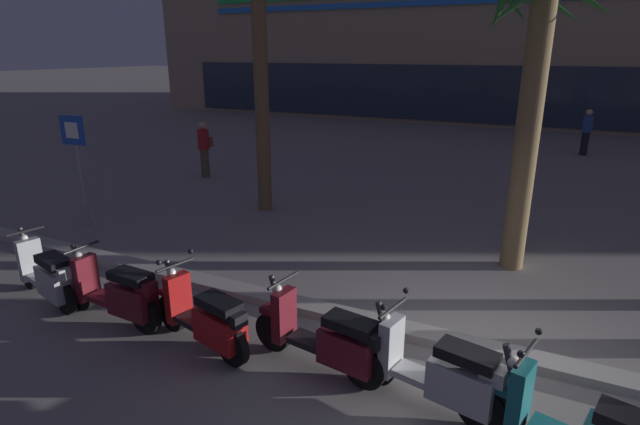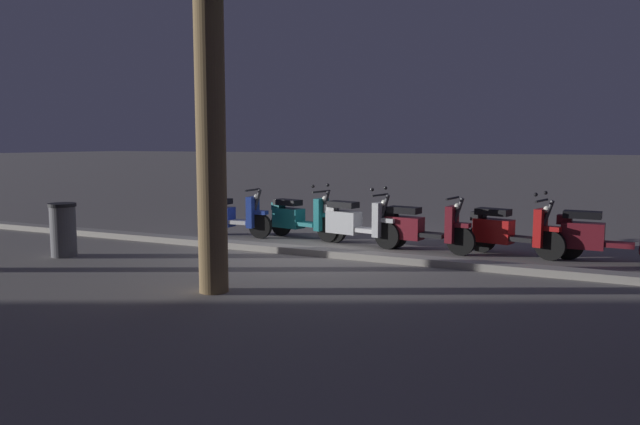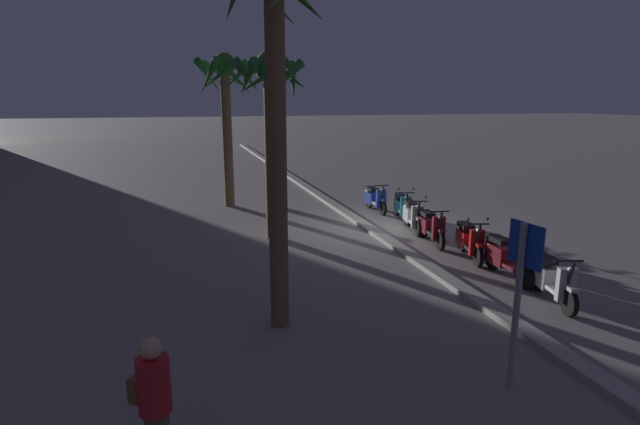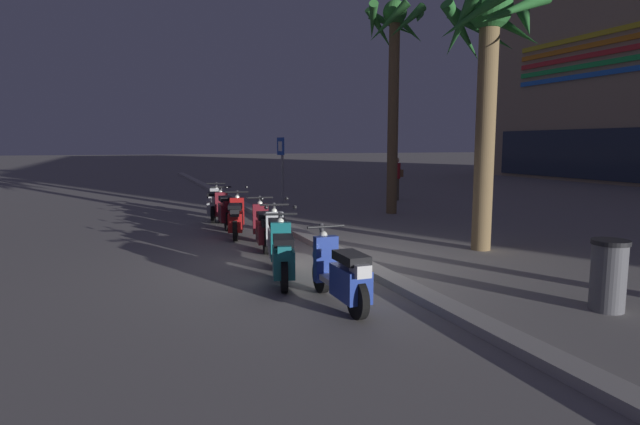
{
  "view_description": "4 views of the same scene",
  "coord_description": "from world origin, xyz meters",
  "px_view_note": "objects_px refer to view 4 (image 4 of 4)",
  "views": [
    {
      "loc": [
        0.41,
        -5.61,
        3.65
      ],
      "look_at": [
        -2.74,
        0.87,
        1.33
      ],
      "focal_mm": 28.08,
      "sensor_mm": 36.0,
      "label": 1
    },
    {
      "loc": [
        -4.83,
        9.9,
        2.02
      ],
      "look_at": [
        -0.85,
        1.44,
        0.93
      ],
      "focal_mm": 33.93,
      "sensor_mm": 36.0,
      "label": 2
    },
    {
      "loc": [
        -14.11,
        5.9,
        4.01
      ],
      "look_at": [
        -2.57,
        2.54,
        1.25
      ],
      "focal_mm": 28.03,
      "sensor_mm": 36.0,
      "label": 3
    },
    {
      "loc": [
        8.77,
        -3.68,
        2.2
      ],
      "look_at": [
        -0.92,
        -0.03,
        0.83
      ],
      "focal_mm": 29.48,
      "sensor_mm": 36.0,
      "label": 4
    }
  ],
  "objects_px": {
    "scooter_maroon_far_back": "(263,228)",
    "palm_tree_mid_walkway": "(394,54)",
    "scooter_silver_mid_rear": "(215,205)",
    "scooter_red_mid_centre": "(236,219)",
    "scooter_blue_mid_front": "(342,276)",
    "crossing_sign": "(282,164)",
    "pedestrian_strolling_near_curb": "(396,177)",
    "scooter_maroon_last_in_row": "(224,211)",
    "scooter_silver_second_in_line": "(277,239)",
    "palm_tree_far_corner": "(489,56)",
    "scooter_teal_tail_end": "(283,256)",
    "litter_bin": "(609,275)"
  },
  "relations": [
    {
      "from": "scooter_maroon_far_back",
      "to": "palm_tree_mid_walkway",
      "type": "relative_size",
      "value": 0.28
    },
    {
      "from": "scooter_silver_mid_rear",
      "to": "scooter_red_mid_centre",
      "type": "height_order",
      "value": "scooter_red_mid_centre"
    },
    {
      "from": "scooter_red_mid_centre",
      "to": "scooter_blue_mid_front",
      "type": "xyz_separation_m",
      "value": [
        5.78,
        0.24,
        -0.01
      ]
    },
    {
      "from": "scooter_red_mid_centre",
      "to": "scooter_blue_mid_front",
      "type": "height_order",
      "value": "scooter_red_mid_centre"
    },
    {
      "from": "scooter_silver_mid_rear",
      "to": "crossing_sign",
      "type": "distance_m",
      "value": 3.86
    },
    {
      "from": "scooter_red_mid_centre",
      "to": "crossing_sign",
      "type": "bearing_deg",
      "value": 153.26
    },
    {
      "from": "scooter_silver_mid_rear",
      "to": "scooter_maroon_far_back",
      "type": "xyz_separation_m",
      "value": [
        4.48,
        0.28,
        -0.01
      ]
    },
    {
      "from": "scooter_silver_mid_rear",
      "to": "scooter_red_mid_centre",
      "type": "relative_size",
      "value": 1.02
    },
    {
      "from": "scooter_red_mid_centre",
      "to": "pedestrian_strolling_near_curb",
      "type": "xyz_separation_m",
      "value": [
        -5.91,
        7.49,
        0.44
      ]
    },
    {
      "from": "scooter_maroon_last_in_row",
      "to": "scooter_silver_mid_rear",
      "type": "bearing_deg",
      "value": -178.99
    },
    {
      "from": "scooter_silver_second_in_line",
      "to": "palm_tree_far_corner",
      "type": "height_order",
      "value": "palm_tree_far_corner"
    },
    {
      "from": "scooter_maroon_far_back",
      "to": "scooter_silver_second_in_line",
      "type": "height_order",
      "value": "scooter_silver_second_in_line"
    },
    {
      "from": "scooter_silver_second_in_line",
      "to": "scooter_teal_tail_end",
      "type": "distance_m",
      "value": 1.43
    },
    {
      "from": "crossing_sign",
      "to": "palm_tree_mid_walkway",
      "type": "bearing_deg",
      "value": 44.01
    },
    {
      "from": "scooter_silver_mid_rear",
      "to": "palm_tree_mid_walkway",
      "type": "distance_m",
      "value": 7.09
    },
    {
      "from": "scooter_maroon_far_back",
      "to": "scooter_silver_second_in_line",
      "type": "distance_m",
      "value": 1.34
    },
    {
      "from": "scooter_maroon_far_back",
      "to": "crossing_sign",
      "type": "height_order",
      "value": "crossing_sign"
    },
    {
      "from": "scooter_silver_mid_rear",
      "to": "palm_tree_far_corner",
      "type": "height_order",
      "value": "palm_tree_far_corner"
    },
    {
      "from": "scooter_blue_mid_front",
      "to": "litter_bin",
      "type": "height_order",
      "value": "scooter_blue_mid_front"
    },
    {
      "from": "scooter_silver_mid_rear",
      "to": "scooter_silver_second_in_line",
      "type": "xyz_separation_m",
      "value": [
        5.82,
        0.18,
        0.01
      ]
    },
    {
      "from": "crossing_sign",
      "to": "scooter_silver_mid_rear",
      "type": "bearing_deg",
      "value": -47.83
    },
    {
      "from": "scooter_teal_tail_end",
      "to": "pedestrian_strolling_near_curb",
      "type": "bearing_deg",
      "value": 143.19
    },
    {
      "from": "scooter_red_mid_centre",
      "to": "litter_bin",
      "type": "bearing_deg",
      "value": 26.03
    },
    {
      "from": "scooter_maroon_last_in_row",
      "to": "scooter_maroon_far_back",
      "type": "height_order",
      "value": "same"
    },
    {
      "from": "scooter_blue_mid_front",
      "to": "pedestrian_strolling_near_curb",
      "type": "bearing_deg",
      "value": 148.2
    },
    {
      "from": "scooter_silver_mid_rear",
      "to": "scooter_maroon_last_in_row",
      "type": "bearing_deg",
      "value": 1.01
    },
    {
      "from": "scooter_maroon_last_in_row",
      "to": "palm_tree_mid_walkway",
      "type": "distance_m",
      "value": 7.13
    },
    {
      "from": "scooter_silver_second_in_line",
      "to": "crossing_sign",
      "type": "relative_size",
      "value": 0.72
    },
    {
      "from": "pedestrian_strolling_near_curb",
      "to": "scooter_maroon_last_in_row",
      "type": "bearing_deg",
      "value": -59.65
    },
    {
      "from": "crossing_sign",
      "to": "scooter_blue_mid_front",
      "type": "bearing_deg",
      "value": -12.53
    },
    {
      "from": "scooter_silver_second_in_line",
      "to": "palm_tree_far_corner",
      "type": "relative_size",
      "value": 0.33
    },
    {
      "from": "palm_tree_mid_walkway",
      "to": "scooter_red_mid_centre",
      "type": "bearing_deg",
      "value": -65.07
    },
    {
      "from": "scooter_teal_tail_end",
      "to": "scooter_blue_mid_front",
      "type": "distance_m",
      "value": 1.54
    },
    {
      "from": "scooter_maroon_last_in_row",
      "to": "litter_bin",
      "type": "height_order",
      "value": "scooter_maroon_last_in_row"
    },
    {
      "from": "scooter_teal_tail_end",
      "to": "palm_tree_far_corner",
      "type": "xyz_separation_m",
      "value": [
        -1.08,
        4.63,
        3.48
      ]
    },
    {
      "from": "crossing_sign",
      "to": "scooter_red_mid_centre",
      "type": "bearing_deg",
      "value": -26.74
    },
    {
      "from": "scooter_red_mid_centre",
      "to": "crossing_sign",
      "type": "relative_size",
      "value": 0.72
    },
    {
      "from": "scooter_maroon_far_back",
      "to": "crossing_sign",
      "type": "relative_size",
      "value": 0.77
    },
    {
      "from": "scooter_silver_second_in_line",
      "to": "pedestrian_strolling_near_curb",
      "type": "bearing_deg",
      "value": 140.21
    },
    {
      "from": "scooter_maroon_far_back",
      "to": "scooter_blue_mid_front",
      "type": "distance_m",
      "value": 4.22
    },
    {
      "from": "scooter_silver_mid_rear",
      "to": "scooter_maroon_far_back",
      "type": "distance_m",
      "value": 4.49
    },
    {
      "from": "scooter_blue_mid_front",
      "to": "crossing_sign",
      "type": "bearing_deg",
      "value": 167.47
    },
    {
      "from": "scooter_silver_second_in_line",
      "to": "litter_bin",
      "type": "distance_m",
      "value": 5.38
    },
    {
      "from": "palm_tree_far_corner",
      "to": "pedestrian_strolling_near_curb",
      "type": "distance_m",
      "value": 10.07
    },
    {
      "from": "scooter_teal_tail_end",
      "to": "palm_tree_far_corner",
      "type": "distance_m",
      "value": 5.89
    },
    {
      "from": "scooter_maroon_far_back",
      "to": "palm_tree_mid_walkway",
      "type": "bearing_deg",
      "value": 128.14
    },
    {
      "from": "scooter_blue_mid_front",
      "to": "palm_tree_mid_walkway",
      "type": "xyz_separation_m",
      "value": [
        -8.34,
        5.25,
        4.46
      ]
    },
    {
      "from": "scooter_maroon_last_in_row",
      "to": "litter_bin",
      "type": "distance_m",
      "value": 9.32
    },
    {
      "from": "scooter_maroon_far_back",
      "to": "litter_bin",
      "type": "relative_size",
      "value": 1.94
    },
    {
      "from": "scooter_silver_second_in_line",
      "to": "scooter_blue_mid_front",
      "type": "height_order",
      "value": "scooter_silver_second_in_line"
    }
  ]
}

